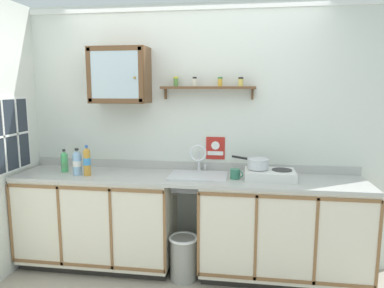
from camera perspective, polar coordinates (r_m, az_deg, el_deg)
back_wall at (r=3.58m, az=-0.11°, el=1.47°), size 3.87×0.07×2.54m
lower_cabinet_run at (r=3.72m, az=-14.63°, el=-11.60°), size 1.49×0.59×0.90m
lower_cabinet_run_right at (r=3.47m, az=14.06°, el=-13.17°), size 1.48×0.59×0.90m
countertop at (r=3.34m, az=-0.92°, el=-5.40°), size 3.23×0.61×0.03m
backsplash at (r=3.60m, az=-0.19°, el=-3.45°), size 3.23×0.02×0.08m
sink at (r=3.37m, az=1.00°, el=-5.43°), size 0.53×0.43×0.39m
hot_plate_stove at (r=3.32m, az=12.23°, el=-4.74°), size 0.45×0.32×0.08m
saucepan at (r=3.32m, az=10.34°, el=-3.02°), size 0.34×0.28×0.09m
bottle_water_blue_0 at (r=3.55m, az=-17.73°, el=-2.83°), size 0.08×0.08×0.25m
bottle_soda_green_1 at (r=3.71m, az=-19.56°, el=-2.72°), size 0.07×0.07×0.22m
bottle_juice_amber_2 at (r=3.48m, az=-16.31°, el=-2.67°), size 0.07×0.07×0.29m
mug at (r=3.27m, az=6.89°, el=-4.72°), size 0.12×0.09×0.09m
wall_cabinet at (r=3.55m, az=-11.39°, el=10.62°), size 0.55×0.31×0.53m
spice_shelf at (r=3.44m, az=2.51°, el=9.04°), size 0.90×0.14×0.22m
warning_sign at (r=3.54m, az=3.73°, el=-0.69°), size 0.18×0.01×0.22m
window at (r=3.73m, az=-26.94°, el=1.26°), size 0.03×0.58×0.70m
trash_bin at (r=3.43m, az=-1.30°, el=-17.53°), size 0.27×0.27×0.41m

